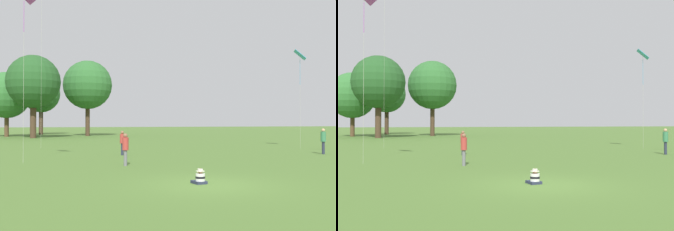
{
  "view_description": "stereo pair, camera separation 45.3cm",
  "coord_description": "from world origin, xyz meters",
  "views": [
    {
      "loc": [
        -4.81,
        -12.88,
        2.2
      ],
      "look_at": [
        -0.07,
        5.42,
        2.5
      ],
      "focal_mm": 42.0,
      "sensor_mm": 36.0,
      "label": 1
    },
    {
      "loc": [
        -4.37,
        -12.99,
        2.2
      ],
      "look_at": [
        -0.07,
        5.42,
        2.5
      ],
      "focal_mm": 42.0,
      "sensor_mm": 36.0,
      "label": 2
    }
  ],
  "objects": [
    {
      "name": "person_standing_1",
      "position": [
        -1.96,
        6.53,
        0.97
      ],
      "size": [
        0.4,
        0.4,
        1.61
      ],
      "rotation": [
        0.0,
        0.0,
        5.94
      ],
      "color": "slate",
      "rests_on": "ground"
    },
    {
      "name": "distant_tree_1",
      "position": [
        -9.13,
        42.63,
        7.54
      ],
      "size": [
        7.17,
        7.17,
        11.17
      ],
      "color": "#473323",
      "rests_on": "ground"
    },
    {
      "name": "distant_tree_2",
      "position": [
        -1.63,
        48.78,
        7.85
      ],
      "size": [
        7.49,
        7.49,
        11.63
      ],
      "color": "#473323",
      "rests_on": "ground"
    },
    {
      "name": "seated_toddler",
      "position": [
        -0.22,
        0.31,
        0.21
      ],
      "size": [
        0.5,
        0.58,
        0.54
      ],
      "rotation": [
        0.0,
        0.0,
        0.19
      ],
      "color": "#282D47",
      "rests_on": "ground"
    },
    {
      "name": "distant_tree_0",
      "position": [
        -9.06,
        58.27,
        6.97
      ],
      "size": [
        6.42,
        6.42,
        10.22
      ],
      "color": "#473323",
      "rests_on": "ground"
    },
    {
      "name": "person_standing_2",
      "position": [
        12.03,
        10.19,
        1.04
      ],
      "size": [
        0.43,
        0.43,
        1.74
      ],
      "rotation": [
        0.0,
        0.0,
        3.47
      ],
      "color": "#282D42",
      "rests_on": "ground"
    },
    {
      "name": "person_standing_0",
      "position": [
        -1.25,
        12.84,
        0.96
      ],
      "size": [
        0.43,
        0.43,
        1.59
      ],
      "rotation": [
        0.0,
        0.0,
        0.53
      ],
      "color": "#282D42",
      "rests_on": "ground"
    },
    {
      "name": "distant_tree_3",
      "position": [
        -13.3,
        48.83,
        6.1
      ],
      "size": [
        6.81,
        6.81,
        9.52
      ],
      "color": "brown",
      "rests_on": "ground"
    },
    {
      "name": "ground_plane",
      "position": [
        0.0,
        0.0,
        0.0
      ],
      "size": [
        300.0,
        300.0,
        0.0
      ],
      "primitive_type": "plane",
      "color": "#4C702D"
    },
    {
      "name": "kite_1",
      "position": [
        13.76,
        15.51,
        7.52
      ],
      "size": [
        1.29,
        1.41,
        8.08
      ],
      "rotation": [
        0.0,
        0.0,
        0.33
      ],
      "color": "#339EDB",
      "rests_on": "ground"
    }
  ]
}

